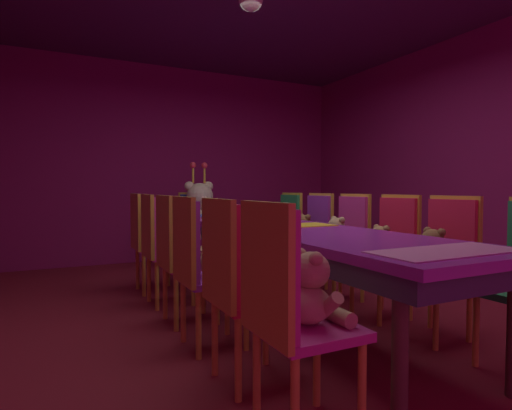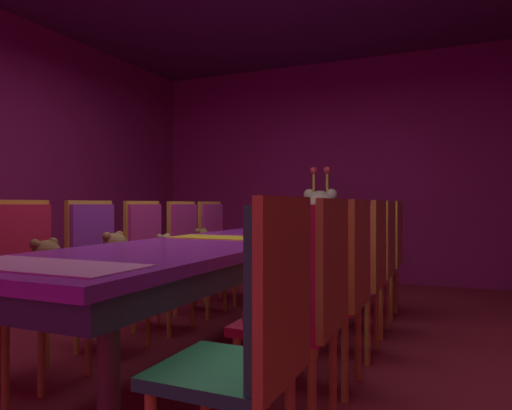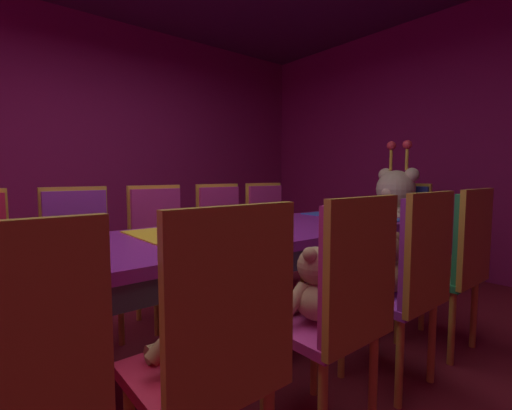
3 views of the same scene
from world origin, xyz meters
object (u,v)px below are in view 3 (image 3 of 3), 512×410
chair_right_5 (460,255)px  teddy_right_5 (435,253)px  chair_left_3 (160,238)px  teddy_left_4 (233,234)px  chair_right_2 (219,340)px  teddy_right_2 (193,328)px  king_teddy_bear (394,211)px  chair_left_2 (79,247)px  chair_left_5 (269,225)px  teddy_right_3 (315,288)px  chair_right_3 (344,297)px  chair_right_4 (412,272)px  chair_left_4 (223,230)px  teddy_left_3 (168,243)px  banquet_table (177,254)px  throne_chair (404,226)px  teddy_right_4 (385,267)px  teddy_left_2 (85,251)px

chair_right_5 → teddy_right_5: chair_right_5 is taller
chair_left_3 → teddy_left_4: size_ratio=3.20×
chair_right_2 → teddy_right_2: bearing=0.0°
chair_left_3 → king_teddy_bear: (0.83, 1.83, 0.15)m
teddy_left_4 → chair_right_2: bearing=-37.0°
chair_left_2 → chair_left_5: (0.00, 1.64, 0.00)m
chair_right_2 → chair_right_5: bearing=-89.7°
chair_right_2 → teddy_right_3: chair_right_2 is taller
chair_right_3 → teddy_right_2: bearing=75.2°
chair_left_5 → teddy_right_5: chair_left_5 is taller
chair_right_5 → chair_left_2: bearing=45.2°
teddy_right_5 → king_teddy_bear: bearing=-46.6°
chair_right_4 → teddy_right_3: bearing=75.6°
chair_right_4 → chair_right_5: size_ratio=1.00×
chair_left_4 → chair_right_2: 2.01m
teddy_left_4 → teddy_right_2: (1.37, -1.14, -0.00)m
chair_right_2 → teddy_right_5: size_ratio=3.20×
chair_right_2 → teddy_right_3: (-0.14, 0.57, -0.00)m
teddy_right_5 → chair_right_5: bearing=-180.0°
teddy_left_3 → banquet_table: bearing=-22.1°
chair_left_3 → chair_right_3: (1.66, -0.00, 0.00)m
chair_right_2 → teddy_right_5: bearing=-84.9°
chair_right_3 → teddy_right_3: (-0.15, 0.00, -0.00)m
throne_chair → teddy_right_4: bearing=24.9°
chair_left_5 → chair_right_3: 2.00m
chair_left_3 → chair_right_2: (1.65, -0.57, 0.00)m
teddy_left_3 → teddy_right_2: (1.36, -0.57, 0.00)m
banquet_table → chair_right_3: (0.83, 0.28, -0.06)m
teddy_left_4 → teddy_right_4: bearing=-1.1°
chair_left_4 → throne_chair: size_ratio=1.00×
teddy_left_3 → chair_right_5: bearing=36.7°
throne_chair → banquet_table: bearing=-0.0°
chair_right_2 → teddy_right_4: bearing=-82.5°
chair_right_2 → teddy_left_2: bearing=-0.8°
teddy_right_3 → teddy_right_4: 0.54m
teddy_right_4 → throne_chair: 1.61m
chair_left_4 → chair_right_3: size_ratio=1.00×
chair_right_2 → chair_right_4: (-0.00, 1.11, 0.00)m
banquet_table → teddy_left_4: teddy_left_4 is taller
throne_chair → chair_right_3: bearing=22.5°
chair_right_5 → teddy_right_3: bearing=83.3°
teddy_right_5 → teddy_left_3: bearing=39.6°
teddy_left_4 → chair_left_4: bearing=-180.0°
banquet_table → chair_left_2: bearing=-162.1°
teddy_right_3 → chair_right_2: bearing=103.8°
chair_left_4 → teddy_right_5: 1.60m
teddy_left_2 → teddy_left_4: (0.00, 1.12, -0.01)m
teddy_left_4 → teddy_right_5: 1.47m
teddy_right_3 → teddy_right_5: bearing=-89.4°
teddy_right_3 → throne_chair: 2.12m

